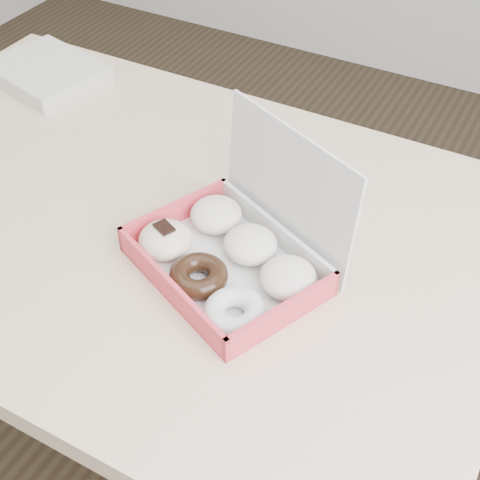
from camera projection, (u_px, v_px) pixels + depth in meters
The scene contains 4 objects.
ground at pixel (175, 446), 1.61m from camera, with size 4.00×4.00×0.00m, color black.
table at pixel (150, 243), 1.16m from camera, with size 1.20×0.80×0.75m.
donut_box at pixel (233, 251), 0.98m from camera, with size 0.34×0.32×0.20m.
newspapers at pixel (47, 73), 1.40m from camera, with size 0.22×0.18×0.04m, color silver.
Camera 1 is at (0.54, -0.67, 1.46)m, focal length 50.00 mm.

